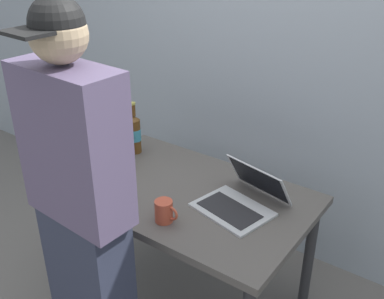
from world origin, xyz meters
TOP-DOWN VIEW (x-y plane):
  - ground_plane at (0.00, 0.00)m, footprint 8.00×8.00m
  - desk at (0.00, 0.00)m, footprint 1.25×0.78m
  - laptop at (0.29, 0.05)m, footprint 0.41×0.43m
  - beer_bottle_amber at (-0.51, 0.08)m, footprint 0.06×0.06m
  - beer_bottle_brown at (-0.50, 0.18)m, footprint 0.08×0.08m
  - beer_bottle_dark at (-0.46, 0.00)m, footprint 0.07×0.07m
  - person_figure at (-0.05, -0.61)m, footprint 0.45×0.28m
  - coffee_mug at (0.07, -0.26)m, footprint 0.12×0.08m
  - back_wall at (0.00, 0.80)m, footprint 6.00×0.10m

SIDE VIEW (x-z plane):
  - ground_plane at x=0.00m, z-range 0.00..0.00m
  - desk at x=0.00m, z-range 0.27..0.98m
  - laptop at x=0.29m, z-range 0.65..0.84m
  - coffee_mug at x=0.07m, z-range 0.71..0.81m
  - beer_bottle_dark at x=-0.46m, z-range 0.67..0.95m
  - beer_bottle_amber at x=-0.51m, z-range 0.67..0.96m
  - beer_bottle_brown at x=-0.50m, z-range 0.67..0.98m
  - person_figure at x=-0.05m, z-range 0.02..1.74m
  - back_wall at x=0.00m, z-range 0.00..2.60m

